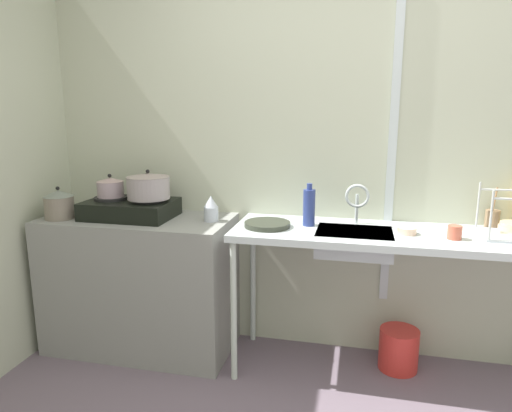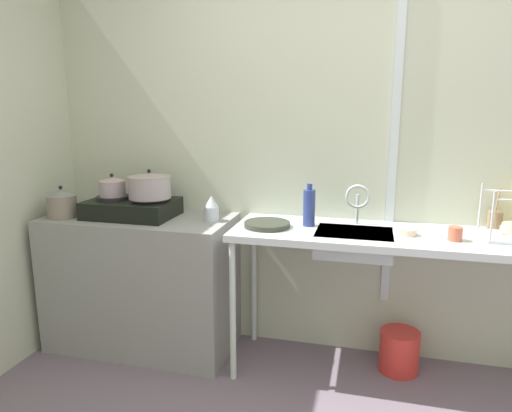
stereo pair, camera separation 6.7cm
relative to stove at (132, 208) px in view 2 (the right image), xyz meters
The scene contains 17 objects.
wall_back 1.49m from the stove, 13.01° to the left, with size 4.86×0.10×2.46m, color beige.
wall_metal_strip 1.66m from the stove, ahead, with size 0.05×0.01×1.97m, color silver.
counter_concrete 0.50m from the stove, ahead, with size 1.19×0.56×0.88m, color gray.
counter_sink 1.59m from the stove, ahead, with size 1.76×0.56×0.88m.
stove is the anchor object (origin of this frame).
pot_on_left_burner 0.18m from the stove, behind, with size 0.17×0.17×0.15m.
pot_on_right_burner 0.20m from the stove, ahead, with size 0.27×0.27×0.18m.
pot_beside_stove 0.44m from the stove, 163.16° to the right, with size 0.18×0.18×0.20m.
percolator 0.53m from the stove, ahead, with size 0.09×0.09×0.16m.
sink_basin 1.40m from the stove, ahead, with size 0.42×0.32×0.13m, color silver.
faucet 1.41m from the stove, ahead, with size 0.14×0.08×0.25m.
frying_pan 0.89m from the stove, ahead, with size 0.27×0.27×0.03m, color #31352A.
cup_by_rack 1.91m from the stove, ahead, with size 0.07×0.07×0.07m, color #C75C44.
small_bowl_on_drainboard 1.67m from the stove, ahead, with size 0.10×0.10×0.04m, color beige.
bottle_by_sink 1.13m from the stove, ahead, with size 0.07×0.07×0.25m.
utensil_jar 2.17m from the stove, ahead, with size 0.08×0.08×0.24m.
bucket_on_floor 1.87m from the stove, ahead, with size 0.23×0.23×0.25m, color red.
Camera 2 is at (0.05, -1.34, 1.56)m, focal length 32.17 mm.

